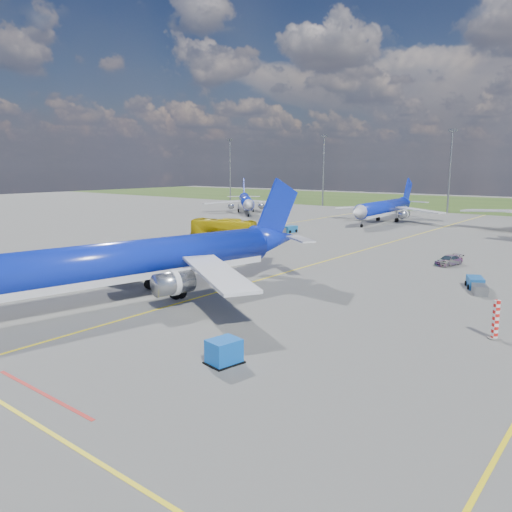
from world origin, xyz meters
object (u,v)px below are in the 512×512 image
Objects in this scene: baggage_tug_c at (286,230)px; bg_jet_nw at (246,213)px; service_car_a at (228,231)px; baggage_tug_w at (477,285)px; main_airliner at (140,298)px; warning_post at (496,320)px; bg_jet_nnw at (383,222)px; service_car_b at (239,249)px; uld_container at (224,351)px; apron_bus at (224,228)px; service_car_c at (449,260)px.

bg_jet_nw is at bearing 146.97° from baggage_tug_c.
baggage_tug_w is (48.81, -15.75, -0.15)m from service_car_a.
main_airliner is at bearing -92.78° from service_car_a.
bg_jet_nnw is at bearing 120.13° from warning_post.
service_car_b reaches higher than baggage_tug_w.
bg_jet_nw is 40.10m from bg_jet_nnw.
baggage_tug_c is at bearing -106.76° from bg_jet_nnw.
baggage_tug_c is (-34.18, 56.11, -0.23)m from uld_container.
bg_jet_nnw is at bearing 83.07° from baggage_tug_c.
main_airliner is 7.90× the size of baggage_tug_w.
bg_jet_nnw reaches higher than bg_jet_nw.
warning_post is 42.07m from service_car_b.
main_airliner is (49.55, -76.70, 0.00)m from bg_jet_nw.
bg_jet_nnw reaches higher than service_car_a.
bg_jet_nw is at bearing 22.65° from apron_bus.
warning_post is 31.78m from main_airliner.
bg_jet_nw is at bearing 61.55° from service_car_b.
apron_bus reaches higher than baggage_tug_c.
bg_jet_nnw is at bearing 98.80° from baggage_tug_w.
main_airliner is 40.42m from service_car_c.
apron_bus reaches higher than uld_container.
warning_post is at bearing -82.52° from bg_jet_nw.
warning_post reaches higher than uld_container.
apron_bus reaches higher than baggage_tug_w.
warning_post is 29.31m from service_car_c.
apron_bus is 2.82× the size of service_car_c.
service_car_c is at bearing 113.89° from warning_post.
uld_container is at bearing -93.61° from bg_jet_nw.
bg_jet_nnw is 89.10m from uld_container.
service_car_a is at bearing 132.42° from main_airliner.
bg_jet_nnw is 52.60m from service_car_b.
service_car_c is at bearing -13.49° from baggage_tug_c.
service_car_c is (0.96, 42.99, -0.17)m from uld_container.
service_car_b is 1.12× the size of service_car_c.
service_car_b is 33.64m from baggage_tug_w.
main_airliner is at bearing -160.27° from baggage_tug_w.
warning_post is 0.24× the size of apron_bus.
bg_jet_nnw reaches higher than service_car_b.
service_car_a is at bearing 69.09° from service_car_b.
apron_bus is (-21.50, 36.27, 1.74)m from main_airliner.
bg_jet_nw is at bearing 120.85° from baggage_tug_w.
bg_jet_nw is 7.68× the size of service_car_c.
main_airliner is at bearing -64.31° from baggage_tug_c.
warning_post is at bearing -33.35° from baggage_tug_c.
service_car_c is at bearing 74.41° from main_airliner.
warning_post is at bearing -63.07° from service_car_a.
main_airliner is 7.38× the size of baggage_tug_c.
baggage_tug_c is (-35.14, 13.13, -0.06)m from service_car_c.
service_car_c is 0.77× the size of baggage_tug_c.
main_airliner is at bearing -85.91° from bg_jet_nnw.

